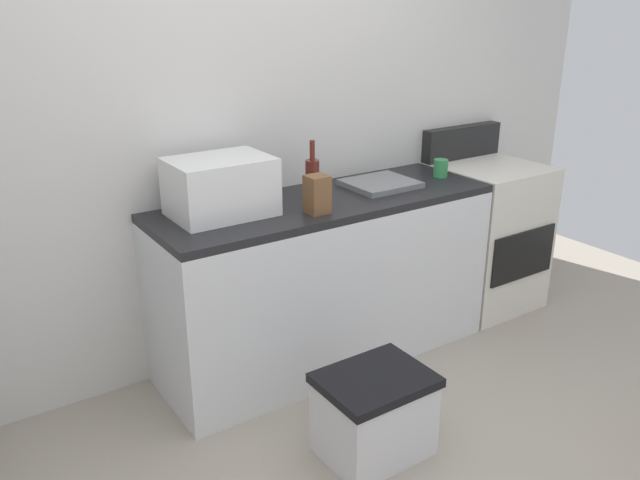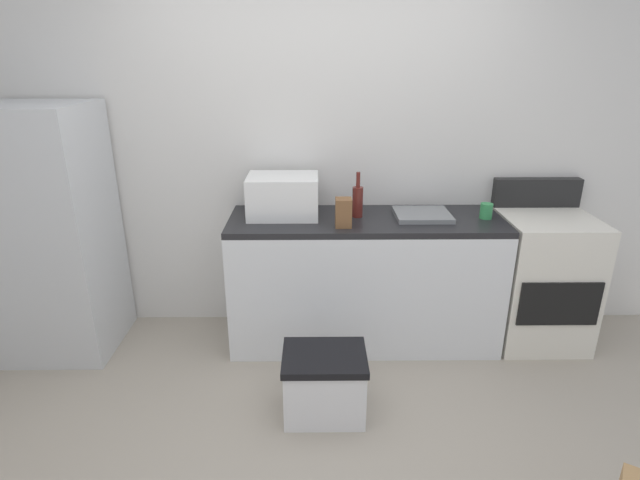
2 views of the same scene
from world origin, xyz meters
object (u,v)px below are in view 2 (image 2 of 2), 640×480
coffee_mug (486,211)px  stove_oven (540,277)px  refrigerator (51,233)px  storage_bin (324,383)px  wine_bottle (358,201)px  knife_block (343,213)px  microwave (283,196)px

coffee_mug → stove_oven: bearing=2.2°
refrigerator → stove_oven: 3.29m
coffee_mug → storage_bin: 1.53m
stove_oven → wine_bottle: 1.39m
storage_bin → wine_bottle: bearing=74.4°
wine_bottle → knife_block: 0.22m
knife_block → stove_oven: bearing=7.1°
storage_bin → microwave: bearing=106.8°
microwave → storage_bin: 1.23m
microwave → storage_bin: (0.26, -0.86, -0.84)m
refrigerator → microwave: 1.52m
refrigerator → knife_block: (1.89, -0.12, 0.17)m
stove_oven → knife_block: 1.49m
storage_bin → coffee_mug: bearing=36.2°
wine_bottle → coffee_mug: (0.84, -0.04, -0.06)m
microwave → wine_bottle: (0.49, -0.03, -0.03)m
coffee_mug → wine_bottle: bearing=177.0°
microwave → wine_bottle: size_ratio=1.53×
refrigerator → coffee_mug: (2.83, 0.04, 0.13)m
microwave → coffee_mug: microwave is taller
refrigerator → knife_block: 1.90m
refrigerator → coffee_mug: size_ratio=16.38×
wine_bottle → coffee_mug: size_ratio=3.00×
wine_bottle → coffee_mug: wine_bottle is taller
coffee_mug → knife_block: (-0.94, -0.15, 0.04)m
knife_block → storage_bin: (-0.13, -0.63, -0.80)m
refrigerator → stove_oven: size_ratio=1.49×
storage_bin → knife_block: bearing=78.5°
coffee_mug → knife_block: bearing=-170.7°
coffee_mug → storage_bin: bearing=-143.8°
microwave → knife_block: size_ratio=2.56×
refrigerator → wine_bottle: refrigerator is taller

